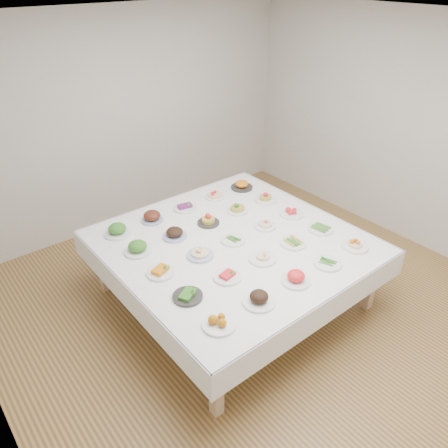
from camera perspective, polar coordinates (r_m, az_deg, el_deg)
room_envelope at (r=3.88m, az=4.62°, el=10.38°), size 5.02×5.02×2.81m
display_table at (r=4.50m, az=1.20°, el=-2.86°), size 2.42×2.42×0.75m
dish_0 at (r=3.47m, az=-0.66°, el=-12.39°), size 0.27×0.27×0.13m
dish_1 at (r=3.68m, az=4.60°, el=-9.51°), size 0.27×0.27×0.14m
dish_2 at (r=3.93m, az=9.40°, el=-6.62°), size 0.28×0.28×0.15m
dish_3 at (r=4.23m, az=13.35°, el=-4.90°), size 0.26×0.26×0.05m
dish_4 at (r=4.52m, az=16.80°, el=-2.28°), size 0.26×0.26×0.14m
dish_5 at (r=3.74m, az=-4.79°, el=-8.96°), size 0.26×0.26×0.12m
dish_6 at (r=3.94m, az=0.45°, el=-6.57°), size 0.25×0.25×0.10m
dish_7 at (r=4.17m, az=5.09°, el=-4.08°), size 0.26×0.26×0.12m
dish_8 at (r=4.45m, az=9.03°, el=-2.33°), size 0.26×0.26×0.06m
dish_9 at (r=4.73m, az=12.50°, el=-0.49°), size 0.26×0.26×0.06m
dish_10 at (r=4.03m, az=-8.32°, el=-5.84°), size 0.26×0.26×0.12m
dish_11 at (r=4.21m, az=-3.15°, el=-3.50°), size 0.26×0.26×0.14m
dish_12 at (r=4.44m, az=1.22°, el=-2.05°), size 0.25×0.25×0.05m
dish_13 at (r=4.68m, az=5.42°, el=0.10°), size 0.23×0.23×0.11m
dish_14 at (r=4.95m, az=8.85°, el=1.61°), size 0.26×0.26×0.10m
dish_15 at (r=4.34m, az=-11.23°, el=-2.76°), size 0.27×0.27×0.16m
dish_16 at (r=4.50m, az=-6.50°, el=-0.87°), size 0.26×0.26×0.16m
dish_17 at (r=4.72m, az=-2.06°, el=0.68°), size 0.23×0.23×0.13m
dish_18 at (r=4.95m, az=1.76°, el=2.30°), size 0.25×0.24×0.14m
dish_19 at (r=5.20m, az=5.44°, el=3.72°), size 0.27×0.27×0.15m
dish_20 at (r=4.65m, az=-13.80°, el=-0.43°), size 0.31×0.31×0.17m
dish_21 at (r=4.83m, az=-9.39°, el=1.07°), size 0.24×0.24×0.14m
dish_22 at (r=5.03m, az=-5.14°, el=2.37°), size 0.26×0.26×0.11m
dish_23 at (r=5.25m, az=-1.19°, el=4.09°), size 0.25×0.25×0.13m
dish_24 at (r=5.48m, az=2.35°, el=5.35°), size 0.27×0.27×0.15m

